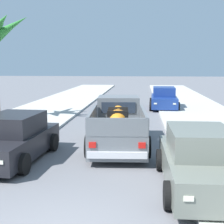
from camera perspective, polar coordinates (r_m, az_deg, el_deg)
name	(u,v)px	position (r m, az deg, el deg)	size (l,w,h in m)	color
sidewalk_left	(26,120)	(18.50, -15.14, -1.36)	(4.87, 60.00, 0.12)	beige
sidewalk_right	(209,123)	(17.70, 16.96, -1.88)	(4.87, 60.00, 0.12)	beige
curb_left	(44,120)	(18.17, -12.09, -1.46)	(0.16, 60.00, 0.10)	silver
curb_right	(189,123)	(17.52, 13.65, -1.88)	(0.16, 60.00, 0.10)	silver
pickup_truck	(118,125)	(12.26, 1.12, -2.44)	(2.45, 5.32, 1.80)	slate
car_left_near	(200,161)	(8.51, 15.50, -8.43)	(2.07, 4.28, 1.54)	slate
car_right_near	(164,99)	(23.11, 9.29, 2.39)	(2.12, 4.30, 1.54)	navy
car_left_mid	(14,139)	(11.00, -17.20, -4.65)	(2.20, 4.33, 1.54)	black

